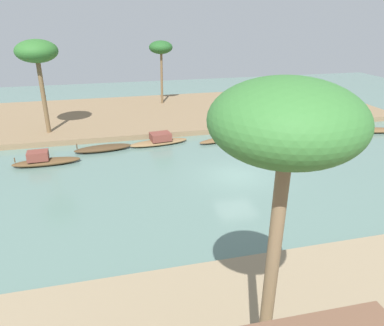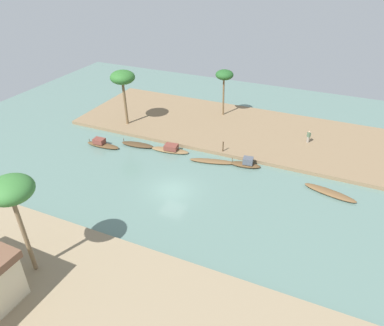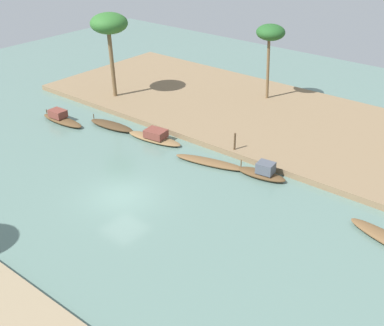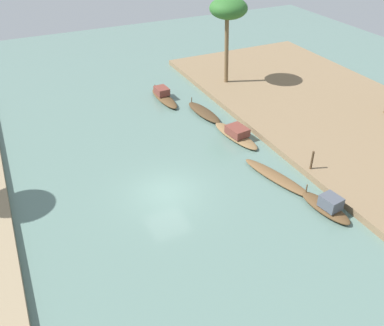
% 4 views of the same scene
% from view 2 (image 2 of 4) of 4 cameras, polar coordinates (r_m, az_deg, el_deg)
% --- Properties ---
extents(river_water, '(71.65, 71.65, 0.00)m').
position_cam_2_polar(river_water, '(36.89, -3.06, -4.28)').
color(river_water, slate).
rests_on(river_water, ground).
extents(riverbank_left, '(39.67, 14.89, 0.44)m').
position_cam_2_polar(riverbank_left, '(49.60, 5.29, 5.72)').
color(riverbank_left, '#846B4C').
rests_on(riverbank_left, ground).
extents(riverbank_right, '(39.67, 14.89, 0.44)m').
position_cam_2_polar(riverbank_right, '(27.46, -19.38, -21.51)').
color(riverbank_right, '#937F60').
rests_on(riverbank_right, ground).
extents(sampan_midstream, '(3.51, 1.56, 1.14)m').
position_cam_2_polar(sampan_midstream, '(40.92, 8.47, -0.07)').
color(sampan_midstream, brown).
rests_on(sampan_midstream, river_water).
extents(sampan_near_left_bank, '(4.32, 1.58, 0.77)m').
position_cam_2_polar(sampan_near_left_bank, '(45.23, -8.54, 2.86)').
color(sampan_near_left_bank, '#47331E').
rests_on(sampan_near_left_bank, river_water).
extents(sampan_with_tall_canopy, '(4.80, 1.85, 0.93)m').
position_cam_2_polar(sampan_with_tall_canopy, '(43.56, -3.42, 2.18)').
color(sampan_with_tall_canopy, brown).
rests_on(sampan_with_tall_canopy, river_water).
extents(sampan_upstream_small, '(5.34, 2.36, 0.40)m').
position_cam_2_polar(sampan_upstream_small, '(38.65, 20.81, -4.37)').
color(sampan_upstream_small, brown).
rests_on(sampan_upstream_small, river_water).
extents(sampan_downstream_large, '(4.47, 1.29, 1.02)m').
position_cam_2_polar(sampan_downstream_large, '(45.94, -13.95, 2.90)').
color(sampan_downstream_large, brown).
rests_on(sampan_downstream_large, river_water).
extents(sampan_with_red_awning, '(5.35, 2.20, 0.36)m').
position_cam_2_polar(sampan_with_red_awning, '(41.37, 3.23, 0.27)').
color(sampan_with_red_awning, brown).
rests_on(sampan_with_red_awning, river_water).
extents(person_on_near_bank, '(0.47, 0.46, 1.55)m').
position_cam_2_polar(person_on_near_bank, '(46.69, 17.79, 3.87)').
color(person_on_near_bank, gray).
rests_on(person_on_near_bank, riverbank_left).
extents(mooring_post, '(0.14, 0.14, 1.26)m').
position_cam_2_polar(mooring_post, '(42.66, 4.89, 2.59)').
color(mooring_post, '#4C3823').
rests_on(mooring_post, riverbank_left).
extents(palm_tree_left_near, '(2.43, 2.43, 6.52)m').
position_cam_2_polar(palm_tree_left_near, '(50.62, 5.11, 13.48)').
color(palm_tree_left_near, brown).
rests_on(palm_tree_left_near, riverbank_left).
extents(palm_tree_left_far, '(3.18, 3.18, 7.34)m').
position_cam_2_polar(palm_tree_left_far, '(48.23, -10.82, 12.93)').
color(palm_tree_left_far, brown).
rests_on(palm_tree_left_far, riverbank_left).
extents(palm_tree_right_tall, '(3.08, 3.08, 8.11)m').
position_cam_2_polar(palm_tree_right_tall, '(26.39, -26.53, -4.01)').
color(palm_tree_right_tall, '#7F6647').
rests_on(palm_tree_right_tall, riverbank_right).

